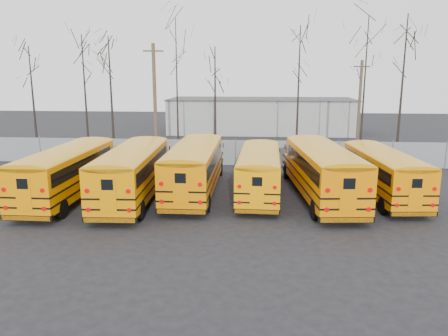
# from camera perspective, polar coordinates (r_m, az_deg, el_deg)

# --- Properties ---
(ground) EXTENTS (120.00, 120.00, 0.00)m
(ground) POSITION_cam_1_polar(r_m,az_deg,el_deg) (23.01, -0.15, -5.75)
(ground) COLOR black
(ground) RESTS_ON ground
(fence) EXTENTS (40.00, 0.04, 2.00)m
(fence) POSITION_cam_1_polar(r_m,az_deg,el_deg) (34.40, 1.52, 2.02)
(fence) COLOR gray
(fence) RESTS_ON ground
(distant_building) EXTENTS (22.00, 8.00, 4.00)m
(distant_building) POSITION_cam_1_polar(r_m,az_deg,el_deg) (54.05, 4.84, 6.79)
(distant_building) COLOR #9B9B97
(distant_building) RESTS_ON ground
(bus_a) EXTENTS (2.54, 10.93, 3.05)m
(bus_a) POSITION_cam_1_polar(r_m,az_deg,el_deg) (26.50, -19.69, -0.06)
(bus_a) COLOR black
(bus_a) RESTS_ON ground
(bus_b) EXTENTS (3.07, 11.23, 3.11)m
(bus_b) POSITION_cam_1_polar(r_m,az_deg,el_deg) (25.27, -11.77, -0.09)
(bus_b) COLOR black
(bus_b) RESTS_ON ground
(bus_c) EXTENTS (2.64, 11.13, 3.11)m
(bus_c) POSITION_cam_1_polar(r_m,az_deg,el_deg) (26.04, -3.87, 0.50)
(bus_c) COLOR black
(bus_c) RESTS_ON ground
(bus_d) EXTENTS (2.56, 10.14, 2.82)m
(bus_d) POSITION_cam_1_polar(r_m,az_deg,el_deg) (25.76, 4.66, -0.02)
(bus_d) COLOR black
(bus_d) RESTS_ON ground
(bus_e) EXTENTS (3.76, 11.56, 3.18)m
(bus_e) POSITION_cam_1_polar(r_m,az_deg,el_deg) (25.47, 12.69, 0.06)
(bus_e) COLOR black
(bus_e) RESTS_ON ground
(bus_f) EXTENTS (3.20, 10.26, 2.83)m
(bus_f) POSITION_cam_1_polar(r_m,az_deg,el_deg) (26.96, 20.01, -0.17)
(bus_f) COLOR black
(bus_f) RESTS_ON ground
(utility_pole_left) EXTENTS (1.68, 0.51, 9.56)m
(utility_pole_left) POSITION_cam_1_polar(r_m,az_deg,el_deg) (37.83, -9.01, 8.78)
(utility_pole_left) COLOR brown
(utility_pole_left) RESTS_ON ground
(utility_pole_right) EXTENTS (1.46, 0.35, 8.24)m
(utility_pole_right) POSITION_cam_1_polar(r_m,az_deg,el_deg) (40.93, 17.25, 7.69)
(utility_pole_right) COLOR #4E3F2C
(utility_pole_right) RESTS_ON ground
(tree_0) EXTENTS (0.26, 0.26, 9.56)m
(tree_0) POSITION_cam_1_polar(r_m,az_deg,el_deg) (44.60, -23.67, 8.25)
(tree_0) COLOR black
(tree_0) RESTS_ON ground
(tree_1) EXTENTS (0.26, 0.26, 10.34)m
(tree_1) POSITION_cam_1_polar(r_m,az_deg,el_deg) (40.04, -17.66, 8.92)
(tree_1) COLOR black
(tree_1) RESTS_ON ground
(tree_2) EXTENTS (0.26, 0.26, 10.17)m
(tree_2) POSITION_cam_1_polar(r_m,az_deg,el_deg) (38.81, -14.50, 8.88)
(tree_2) COLOR black
(tree_2) RESTS_ON ground
(tree_3) EXTENTS (0.26, 0.26, 11.86)m
(tree_3) POSITION_cam_1_polar(r_m,az_deg,el_deg) (40.22, -6.16, 10.51)
(tree_3) COLOR black
(tree_3) RESTS_ON ground
(tree_4) EXTENTS (0.26, 0.26, 9.44)m
(tree_4) POSITION_cam_1_polar(r_m,az_deg,el_deg) (39.66, -1.16, 8.80)
(tree_4) COLOR black
(tree_4) RESTS_ON ground
(tree_5) EXTENTS (0.26, 0.26, 11.08)m
(tree_5) POSITION_cam_1_polar(r_m,az_deg,el_deg) (39.11, 9.67, 9.79)
(tree_5) COLOR black
(tree_5) RESTS_ON ground
(tree_6) EXTENTS (0.26, 0.26, 11.53)m
(tree_6) POSITION_cam_1_polar(r_m,az_deg,el_deg) (37.25, 17.82, 9.61)
(tree_6) COLOR black
(tree_6) RESTS_ON ground
(tree_7) EXTENTS (0.26, 0.26, 11.71)m
(tree_7) POSITION_cam_1_polar(r_m,az_deg,el_deg) (38.77, 22.21, 9.52)
(tree_7) COLOR black
(tree_7) RESTS_ON ground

